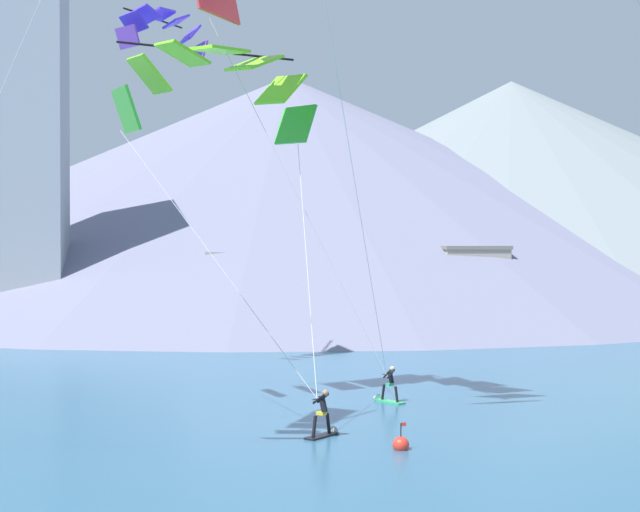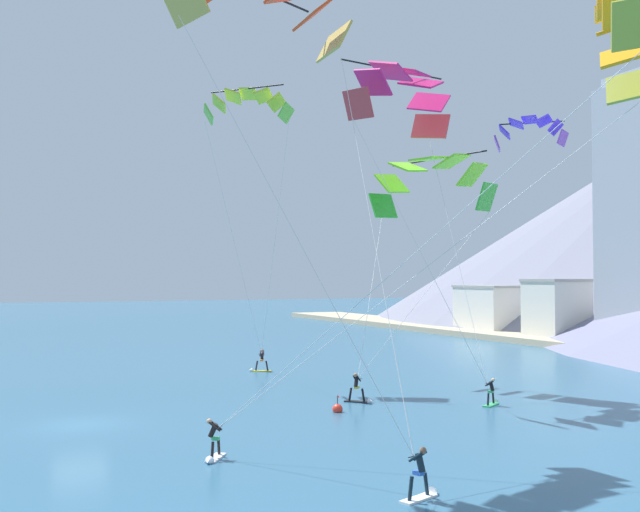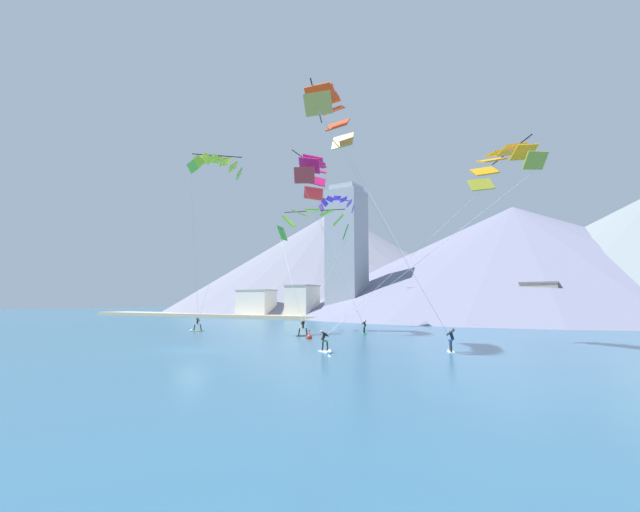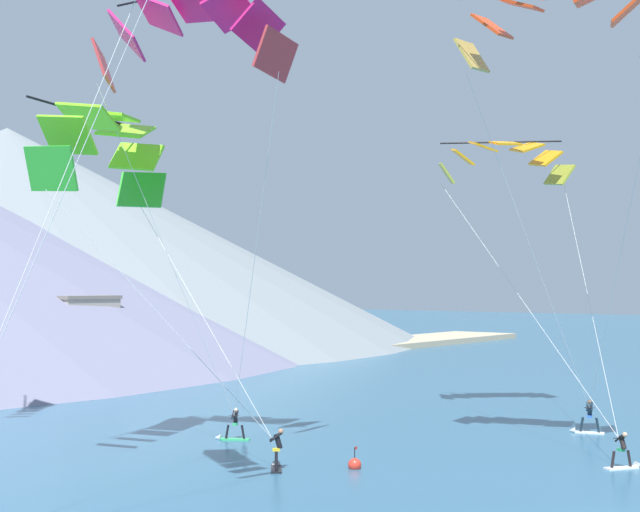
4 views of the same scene
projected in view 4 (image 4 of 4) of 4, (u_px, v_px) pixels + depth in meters
kitesurfer_near_trail at (230, 431)px, 43.92m from camera, size 1.26×1.69×1.63m
kitesurfer_mid_center at (277, 456)px, 36.94m from camera, size 1.57×1.45×1.78m
kitesurfer_far_left at (586, 422)px, 45.96m from camera, size 0.94×1.78×1.79m
kitesurfer_far_right at (626, 458)px, 37.04m from camera, size 1.66×1.31×1.64m
parafoil_kite_near_trail at (192, 31)px, 38.79m from camera, size 8.29×8.82×19.15m
parafoil_kite_mid_center at (105, 145)px, 39.15m from camera, size 8.92×10.02×13.96m
parafoil_kite_far_left at (558, 19)px, 38.31m from camera, size 11.23×8.75×19.03m
parafoil_kite_far_right at (505, 158)px, 52.73m from camera, size 14.42×14.24×15.09m
race_marker_buoy at (355, 465)px, 37.05m from camera, size 0.56×0.56×1.02m
shore_building_harbour_front at (158, 345)px, 85.26m from camera, size 5.39×6.35×3.83m
shore_building_quay_east at (76, 334)px, 77.35m from camera, size 5.66×5.36×6.73m
mountain_peak_central_summit at (6, 233)px, 125.57m from camera, size 117.48×117.48×29.91m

